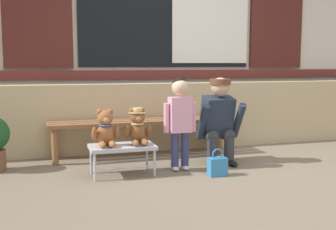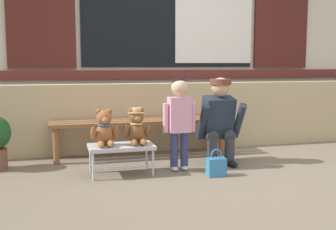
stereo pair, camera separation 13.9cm
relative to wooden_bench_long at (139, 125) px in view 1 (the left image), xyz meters
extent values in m
plane|color=#756651|center=(0.58, -1.06, -0.37)|extent=(60.00, 60.00, 0.00)
cube|color=tan|center=(0.58, 0.37, 0.05)|extent=(7.53, 0.25, 0.85)
cube|color=beige|center=(0.58, 0.89, 1.27)|extent=(7.68, 0.20, 3.29)
cube|color=maroon|center=(0.58, 0.77, 0.58)|extent=(7.07, 0.04, 0.12)
cube|color=black|center=(0.58, 0.78, 1.38)|extent=(2.40, 0.03, 1.40)
cube|color=silver|center=(1.21, 0.76, 1.38)|extent=(1.13, 0.02, 1.29)
cube|color=#4C1E19|center=(-1.10, 0.77, 1.38)|extent=(0.84, 0.05, 1.43)
cube|color=#4C1E19|center=(2.26, 0.77, 1.38)|extent=(0.84, 0.05, 1.43)
cube|color=brown|center=(0.00, -0.14, 0.05)|extent=(2.10, 0.11, 0.04)
cube|color=brown|center=(0.00, 0.00, 0.05)|extent=(2.10, 0.11, 0.04)
cube|color=brown|center=(0.00, 0.14, 0.05)|extent=(2.10, 0.11, 0.04)
cylinder|color=brown|center=(-0.97, -0.14, -0.17)|extent=(0.07, 0.07, 0.40)
cylinder|color=brown|center=(-0.97, 0.14, -0.17)|extent=(0.07, 0.07, 0.40)
cylinder|color=brown|center=(0.97, -0.14, -0.17)|extent=(0.07, 0.07, 0.40)
cylinder|color=brown|center=(0.97, 0.14, -0.17)|extent=(0.07, 0.07, 0.40)
cube|color=#BCBCC1|center=(-0.35, -0.75, -0.09)|extent=(0.64, 0.36, 0.04)
cylinder|color=#BCBCC1|center=(-0.64, -0.90, -0.24)|extent=(0.02, 0.02, 0.26)
cylinder|color=#BCBCC1|center=(-0.64, -0.60, -0.24)|extent=(0.02, 0.02, 0.26)
cylinder|color=#BCBCC1|center=(-0.06, -0.90, -0.24)|extent=(0.02, 0.02, 0.26)
cylinder|color=#BCBCC1|center=(-0.06, -0.60, -0.24)|extent=(0.02, 0.02, 0.26)
cylinder|color=#BCBCC1|center=(-0.35, -0.90, -0.27)|extent=(0.58, 0.02, 0.02)
cylinder|color=#BCBCC1|center=(-0.35, -0.60, -0.27)|extent=(0.58, 0.02, 0.02)
ellipsoid|color=#93562D|center=(-0.51, -0.73, 0.04)|extent=(0.17, 0.14, 0.22)
sphere|color=#93562D|center=(-0.51, -0.74, 0.20)|extent=(0.15, 0.15, 0.15)
sphere|color=#C87B48|center=(-0.51, -0.80, 0.19)|extent=(0.06, 0.06, 0.06)
sphere|color=#93562D|center=(-0.56, -0.73, 0.26)|extent=(0.06, 0.06, 0.06)
ellipsoid|color=#93562D|center=(-0.62, -0.76, 0.06)|extent=(0.06, 0.11, 0.16)
ellipsoid|color=#93562D|center=(-0.56, -0.85, -0.04)|extent=(0.06, 0.15, 0.06)
sphere|color=#93562D|center=(-0.46, -0.73, 0.26)|extent=(0.06, 0.06, 0.06)
ellipsoid|color=#93562D|center=(-0.40, -0.76, 0.06)|extent=(0.06, 0.11, 0.16)
ellipsoid|color=#93562D|center=(-0.46, -0.85, -0.04)|extent=(0.06, 0.15, 0.06)
torus|color=#335699|center=(-0.51, -0.74, 0.13)|extent=(0.13, 0.13, 0.02)
ellipsoid|color=brown|center=(-0.19, -0.73, 0.04)|extent=(0.17, 0.14, 0.22)
sphere|color=brown|center=(-0.19, -0.74, 0.20)|extent=(0.15, 0.15, 0.15)
sphere|color=#AE6E42|center=(-0.19, -0.80, 0.19)|extent=(0.06, 0.06, 0.06)
sphere|color=brown|center=(-0.24, -0.73, 0.26)|extent=(0.06, 0.06, 0.06)
ellipsoid|color=brown|center=(-0.30, -0.76, 0.06)|extent=(0.06, 0.11, 0.16)
ellipsoid|color=brown|center=(-0.24, -0.85, -0.04)|extent=(0.06, 0.15, 0.06)
sphere|color=brown|center=(-0.14, -0.73, 0.26)|extent=(0.06, 0.06, 0.06)
ellipsoid|color=brown|center=(-0.08, -0.76, 0.06)|extent=(0.06, 0.11, 0.16)
ellipsoid|color=brown|center=(-0.14, -0.85, -0.04)|extent=(0.06, 0.15, 0.06)
torus|color=#D6B775|center=(-0.19, -0.74, 0.13)|extent=(0.13, 0.13, 0.02)
cylinder|color=#D6B775|center=(-0.19, -0.74, 0.24)|extent=(0.17, 0.17, 0.01)
cylinder|color=#D6B775|center=(-0.19, -0.74, 0.27)|extent=(0.10, 0.10, 0.04)
cylinder|color=navy|center=(0.20, -0.74, -0.15)|extent=(0.08, 0.08, 0.36)
ellipsoid|color=silver|center=(0.20, -0.76, -0.35)|extent=(0.07, 0.12, 0.05)
cylinder|color=navy|center=(0.31, -0.74, -0.15)|extent=(0.08, 0.08, 0.36)
ellipsoid|color=silver|center=(0.31, -0.76, -0.35)|extent=(0.07, 0.12, 0.05)
cube|color=pink|center=(0.26, -0.74, 0.21)|extent=(0.22, 0.15, 0.36)
cylinder|color=pink|center=(0.11, -0.74, 0.18)|extent=(0.06, 0.06, 0.30)
cylinder|color=pink|center=(0.40, -0.74, 0.18)|extent=(0.06, 0.06, 0.30)
sphere|color=#DBB28E|center=(0.26, -0.74, 0.49)|extent=(0.17, 0.17, 0.17)
sphere|color=black|center=(0.26, -0.73, 0.51)|extent=(0.16, 0.16, 0.16)
cylinder|color=#333338|center=(0.65, -0.66, -0.22)|extent=(0.11, 0.11, 0.30)
cylinder|color=#333338|center=(0.65, -0.52, -0.05)|extent=(0.13, 0.32, 0.13)
ellipsoid|color=black|center=(0.65, -0.74, -0.34)|extent=(0.09, 0.20, 0.06)
cylinder|color=#333338|center=(0.85, -0.66, -0.22)|extent=(0.11, 0.11, 0.30)
cylinder|color=#333338|center=(0.85, -0.52, -0.05)|extent=(0.13, 0.32, 0.13)
ellipsoid|color=black|center=(0.85, -0.74, -0.34)|extent=(0.09, 0.20, 0.06)
cube|color=#232D3D|center=(0.75, -0.55, 0.15)|extent=(0.32, 0.30, 0.47)
cylinder|color=#232D3D|center=(0.54, -0.65, 0.11)|extent=(0.08, 0.28, 0.40)
cylinder|color=#232D3D|center=(0.96, -0.65, 0.11)|extent=(0.08, 0.28, 0.40)
sphere|color=tan|center=(0.75, -0.62, 0.48)|extent=(0.20, 0.20, 0.20)
cylinder|color=brown|center=(0.75, -0.62, 0.53)|extent=(0.23, 0.23, 0.06)
cube|color=brown|center=(0.94, -0.46, 0.01)|extent=(0.10, 0.22, 0.16)
cube|color=teal|center=(0.54, -1.06, -0.28)|extent=(0.18, 0.11, 0.18)
torus|color=teal|center=(0.54, -1.06, -0.16)|extent=(0.11, 0.01, 0.11)
camera|label=1|loc=(-1.10, -4.75, 0.73)|focal=44.60mm
camera|label=2|loc=(-0.97, -4.79, 0.73)|focal=44.60mm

